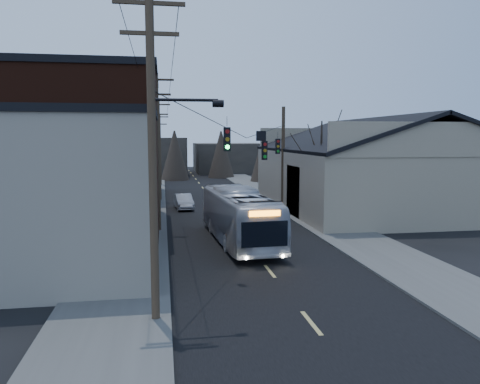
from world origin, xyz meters
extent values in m
plane|color=black|center=(0.00, 0.00, 0.00)|extent=(160.00, 160.00, 0.00)
cube|color=black|center=(0.00, 30.00, 0.01)|extent=(9.00, 110.00, 0.02)
cube|color=#474744|center=(-6.50, 30.00, 0.06)|extent=(4.00, 110.00, 0.12)
cube|color=#474744|center=(6.50, 30.00, 0.06)|extent=(4.00, 110.00, 0.12)
cube|color=slate|center=(-9.00, 9.00, 3.50)|extent=(8.00, 8.00, 7.00)
cube|color=black|center=(-10.00, 20.00, 5.00)|extent=(10.00, 12.00, 10.00)
cube|color=#2D2824|center=(-9.50, 36.00, 3.50)|extent=(9.00, 14.00, 7.00)
cube|color=#7D745B|center=(13.00, 25.00, 2.50)|extent=(16.00, 20.00, 5.00)
cube|color=black|center=(9.00, 25.00, 6.30)|extent=(8.16, 20.60, 2.86)
cube|color=black|center=(17.00, 25.00, 6.30)|extent=(8.16, 20.60, 2.86)
cube|color=#2D2824|center=(-6.00, 65.00, 3.00)|extent=(10.00, 12.00, 6.00)
cube|color=#2D2824|center=(7.00, 70.00, 2.50)|extent=(12.00, 14.00, 5.00)
cone|color=black|center=(6.50, 20.00, 3.60)|extent=(0.40, 0.40, 7.20)
cylinder|color=#382B1E|center=(-5.00, 3.00, 5.25)|extent=(0.28, 0.28, 10.50)
cube|color=#382B1E|center=(-5.00, 3.00, 10.10)|extent=(2.20, 0.12, 0.12)
cylinder|color=#382B1E|center=(-5.00, 18.00, 5.00)|extent=(0.28, 0.28, 10.00)
cube|color=#382B1E|center=(-5.00, 18.00, 9.60)|extent=(2.20, 0.12, 0.12)
cylinder|color=#382B1E|center=(-5.00, 33.00, 4.75)|extent=(0.28, 0.28, 9.50)
cube|color=#382B1E|center=(-5.00, 33.00, 9.10)|extent=(2.20, 0.12, 0.12)
cylinder|color=#382B1E|center=(-5.00, 48.00, 4.50)|extent=(0.28, 0.28, 9.00)
cube|color=#382B1E|center=(-5.00, 48.00, 8.60)|extent=(2.20, 0.12, 0.12)
cylinder|color=#382B1E|center=(5.00, 25.00, 4.25)|extent=(0.28, 0.28, 8.50)
cube|color=black|center=(-2.00, 7.50, 5.95)|extent=(0.28, 0.20, 1.00)
cube|color=black|center=(0.60, 12.00, 5.35)|extent=(0.28, 0.20, 1.00)
cube|color=black|center=(2.80, 18.00, 5.45)|extent=(0.28, 0.20, 1.00)
imported|color=#B2B6BF|center=(-0.40, 14.13, 1.53)|extent=(3.20, 11.10, 3.05)
imported|color=#A4A5AB|center=(-3.00, 27.35, 0.63)|extent=(1.63, 3.90, 1.25)
camera|label=1|loc=(-4.68, -12.06, 6.02)|focal=35.00mm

